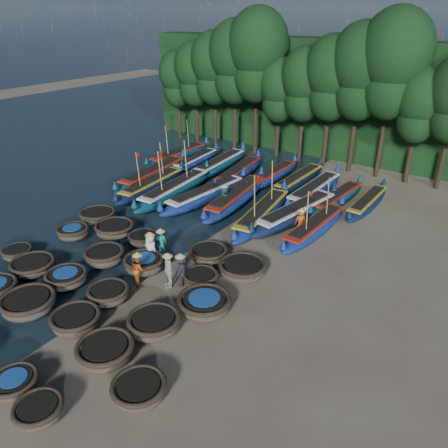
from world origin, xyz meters
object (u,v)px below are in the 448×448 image
Objects in this scene: long_boat_9 at (179,155)px; coracle_3 at (14,383)px; coracle_7 at (76,320)px; coracle_8 at (105,351)px; long_boat_13 at (272,176)px; coracle_24 at (242,268)px; long_boat_12 at (239,173)px; fisherman_4 at (168,270)px; long_boat_4 at (206,195)px; coracle_10 at (17,252)px; fisherman_5 at (224,198)px; coracle_9 at (139,390)px; coracle_22 at (143,238)px; coracle_23 at (208,253)px; long_boat_15 at (314,190)px; coracle_19 at (204,304)px; long_boat_6 at (262,214)px; coracle_14 at (154,323)px; coracle_11 at (33,266)px; long_boat_1 at (153,174)px; fisherman_0 at (151,247)px; fisherman_1 at (161,241)px; coracle_4 at (39,411)px; long_boat_5 at (236,198)px; long_boat_10 at (195,161)px; fisherman_2 at (139,268)px; coracle_16 at (104,256)px; coracle_20 at (98,216)px; coracle_15 at (73,232)px; long_boat_2 at (152,185)px; long_boat_3 at (175,190)px; long_boat_7 at (296,213)px; long_boat_16 at (337,199)px; long_boat_17 at (367,203)px; coracle_12 at (66,278)px; long_boat_8 at (315,227)px; coracle_18 at (200,278)px; long_boat_14 at (299,180)px; long_boat_11 at (220,164)px; coracle_21 at (114,229)px; fisherman_6 at (301,220)px; fisherman_3 at (181,270)px.

coracle_3 is at bearing -60.96° from long_boat_9.
coracle_8 is at bearing -12.85° from coracle_7.
coracle_24 is at bearing -66.33° from long_boat_13.
fisherman_4 reaches higher than long_boat_12.
coracle_10 is at bearing -102.43° from long_boat_4.
coracle_9 is at bearing 138.84° from fisherman_5.
long_boat_13 is (1.11, 13.09, 0.14)m from coracle_22.
coracle_23 is 11.37m from long_boat_15.
long_boat_9 is (-11.12, 19.84, 0.13)m from coracle_7.
long_boat_6 is (-2.56, 9.37, 0.13)m from coracle_19.
coracle_24 is (0.71, 5.70, 0.00)m from coracle_14.
coracle_19 is (9.17, 2.46, 0.05)m from coracle_11.
long_boat_1 is at bearing 130.10° from coracle_22.
coracle_23 is 3.07m from fisherman_0.
coracle_4 is at bearing 73.02° from fisherman_1.
coracle_4 is 17.76m from fisherman_5.
coracle_23 is at bearing -75.09° from long_boat_5.
long_boat_10 is 3.88× the size of fisherman_2.
coracle_16 reaches higher than coracle_20.
long_boat_1 reaches higher than coracle_9.
long_boat_2 is at bearing 98.62° from coracle_15.
coracle_23 is 0.23× the size of long_boat_3.
coracle_9 is 15.97m from long_boat_7.
long_boat_16 reaches higher than coracle_7.
long_boat_17 is (15.09, -0.42, -0.01)m from long_boat_10.
coracle_15 is (-1.41, 3.57, 0.02)m from coracle_11.
coracle_12 is at bearing 159.34° from coracle_9.
coracle_20 is at bearing -115.29° from long_boat_4.
long_boat_3 reaches higher than long_boat_9.
coracle_11 is at bearing -127.44° from long_boat_8.
long_boat_1 is 1.00× the size of long_boat_5.
coracle_18 is 8.89m from fisherman_5.
long_boat_16 is (3.77, -1.83, -0.02)m from long_boat_14.
long_boat_14 is (9.39, 0.83, 0.04)m from long_boat_10.
long_boat_13 is at bearing -125.33° from fisherman_1.
coracle_4 is at bearing -28.71° from coracle_10.
long_boat_11 is 4.96× the size of fisherman_1.
coracle_21 is 7.24m from long_boat_4.
coracle_22 is 0.23× the size of long_boat_11.
coracle_4 is 11.48m from coracle_23.
fisherman_5 is (0.02, -6.57, 0.39)m from long_boat_13.
long_boat_11 is (-5.09, 5.22, -0.03)m from long_boat_5.
fisherman_6 is at bearing -12.04° from long_boat_1.
long_boat_15 is 6.83m from fisherman_5.
long_boat_1 reaches higher than coracle_23.
coracle_7 is 1.15× the size of coracle_23.
coracle_12 is (-3.02, 1.81, 0.01)m from coracle_7.
fisherman_6 is at bearing -75.94° from fisherman_2.
long_boat_11 reaches higher than coracle_21.
fisherman_3 reaches higher than coracle_22.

